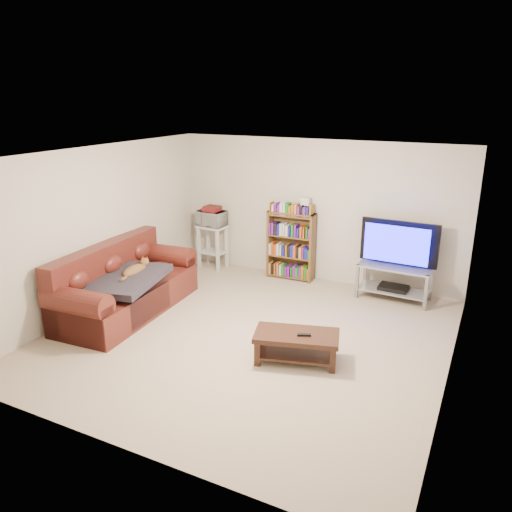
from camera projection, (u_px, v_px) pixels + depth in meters
The scene contains 19 objects.
floor at pixel (250, 336), 6.69m from camera, with size 5.00×5.00×0.00m, color #C2AC90.
ceiling at pixel (249, 155), 5.95m from camera, with size 5.00×5.00×0.00m, color white.
wall_back at pixel (316, 211), 8.45m from camera, with size 5.00×5.00×0.00m, color beige.
wall_front at pixel (114, 331), 4.19m from camera, with size 5.00×5.00×0.00m, color beige.
wall_left at pixel (99, 228), 7.37m from camera, with size 5.00×5.00×0.00m, color beige.
wall_right at pixel (460, 282), 5.27m from camera, with size 5.00×5.00×0.00m, color beige.
sofa at pixel (123, 289), 7.39m from camera, with size 1.15×2.40×1.00m.
blanket at pixel (126, 279), 7.11m from camera, with size 0.90×1.17×0.10m, color #29252E.
cat at pixel (134, 271), 7.27m from camera, with size 0.26×0.64×0.19m, color brown, non-canonical shape.
coffee_table at pixel (296, 342), 6.00m from camera, with size 1.11×0.76×0.37m.
remote at pixel (304, 335), 5.90m from camera, with size 0.17×0.05×0.02m, color black.
tv_stand at pixel (394, 277), 7.79m from camera, with size 1.13×0.54×0.56m.
television at pixel (397, 244), 7.63m from camera, with size 1.20×0.16×0.69m, color black.
dvd_player at pixel (393, 288), 7.85m from camera, with size 0.45×0.31×0.06m, color black.
bookshelf at pixel (291, 245), 8.62m from camera, with size 0.83×0.27×1.19m.
shelf_clutter at pixel (298, 206), 8.38m from camera, with size 0.60×0.20×0.28m.
microwave_stand at pixel (213, 241), 9.19m from camera, with size 0.53×0.41×0.80m.
microwave at pixel (212, 218), 9.06m from camera, with size 0.50×0.34×0.27m, color silver.
game_boxes at pixel (212, 210), 9.01m from camera, with size 0.29×0.26×0.05m, color maroon.
Camera 1 is at (2.74, -5.37, 3.10)m, focal length 35.00 mm.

